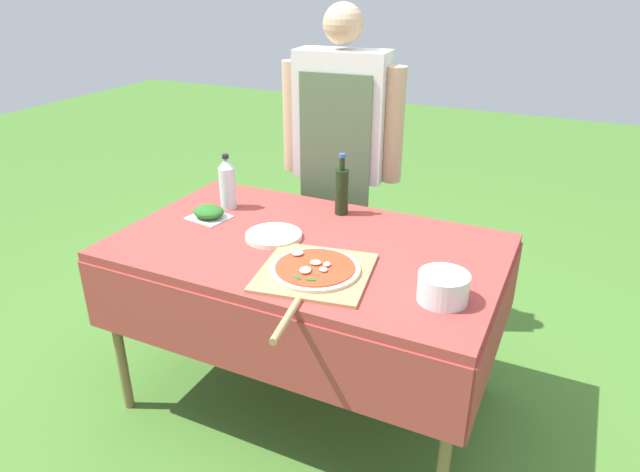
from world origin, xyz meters
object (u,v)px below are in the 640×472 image
prep_table (308,260)px  herb_container (209,212)px  mixing_tub (443,287)px  pizza_on_peel (314,272)px  oil_bottle (343,191)px  water_bottle (227,183)px  person_cook (341,147)px  plate_stack (274,236)px

prep_table → herb_container: bearing=175.8°
prep_table → mixing_tub: (0.57, -0.19, 0.12)m
pizza_on_peel → oil_bottle: (-0.13, 0.54, 0.09)m
herb_container → mixing_tub: mixing_tub is taller
water_bottle → mixing_tub: 1.11m
mixing_tub → herb_container: bearing=168.1°
person_cook → mixing_tub: 1.14m
prep_table → water_bottle: water_bottle is taller
person_cook → herb_container: (-0.32, -0.64, -0.15)m
pizza_on_peel → mixing_tub: bearing=-5.7°
oil_bottle → water_bottle: (-0.48, -0.15, 0.01)m
water_bottle → plate_stack: water_bottle is taller
prep_table → person_cook: size_ratio=0.94×
oil_bottle → plate_stack: 0.38m
prep_table → herb_container: (-0.48, 0.04, 0.10)m
pizza_on_peel → herb_container: bearing=147.9°
pizza_on_peel → person_cook: bearing=98.5°
pizza_on_peel → water_bottle: (-0.61, 0.39, 0.10)m
prep_table → water_bottle: (-0.47, 0.17, 0.19)m
water_bottle → plate_stack: 0.40m
person_cook → mixing_tub: person_cook is taller
person_cook → pizza_on_peel: (0.29, -0.89, -0.17)m
prep_table → pizza_on_peel: bearing=-58.2°
mixing_tub → water_bottle: bearing=161.0°
person_cook → pizza_on_peel: size_ratio=2.49×
prep_table → plate_stack: size_ratio=6.68×
pizza_on_peel → mixing_tub: size_ratio=3.90×
person_cook → plate_stack: (0.02, -0.69, -0.17)m
pizza_on_peel → mixing_tub: 0.44m
prep_table → person_cook: person_cook is taller
prep_table → water_bottle: bearing=160.0°
herb_container → plate_stack: bearing=-8.8°
pizza_on_peel → oil_bottle: oil_bottle is taller
water_bottle → pizza_on_peel: bearing=-32.7°
herb_container → plate_stack: size_ratio=0.81×
oil_bottle → pizza_on_peel: bearing=-76.4°
plate_stack → prep_table: bearing=7.4°
plate_stack → herb_container: bearing=171.2°
prep_table → oil_bottle: bearing=89.2°
pizza_on_peel → plate_stack: 0.34m
water_bottle → mixing_tub: size_ratio=1.49×
oil_bottle → water_bottle: size_ratio=1.10×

